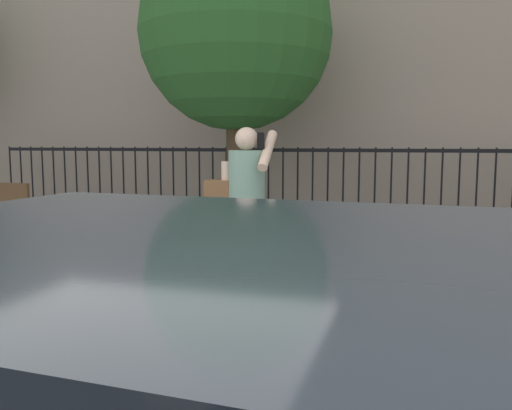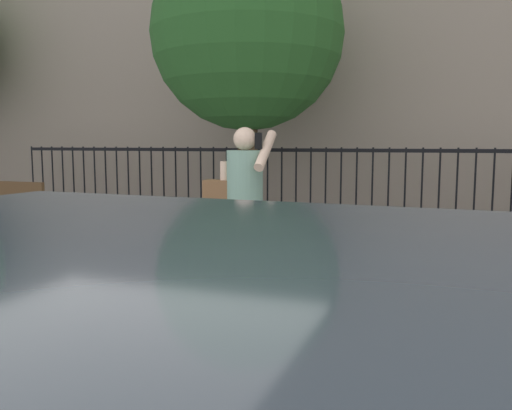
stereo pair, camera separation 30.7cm
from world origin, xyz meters
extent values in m
plane|color=#333338|center=(0.00, 0.00, 0.00)|extent=(60.00, 60.00, 0.00)
cube|color=gray|center=(0.00, 2.20, 0.07)|extent=(28.00, 4.40, 0.15)
cube|color=black|center=(0.00, 5.90, 1.55)|extent=(12.00, 0.04, 0.06)
cylinder|color=black|center=(-6.00, 5.90, 0.80)|extent=(0.03, 0.03, 1.60)
cylinder|color=black|center=(-5.74, 5.90, 0.80)|extent=(0.03, 0.03, 1.60)
cylinder|color=black|center=(-5.49, 5.90, 0.80)|extent=(0.03, 0.03, 1.60)
cylinder|color=black|center=(-5.23, 5.90, 0.80)|extent=(0.03, 0.03, 1.60)
cylinder|color=black|center=(-4.98, 5.90, 0.80)|extent=(0.03, 0.03, 1.60)
cylinder|color=black|center=(-4.72, 5.90, 0.80)|extent=(0.03, 0.03, 1.60)
cylinder|color=black|center=(-4.47, 5.90, 0.80)|extent=(0.03, 0.03, 1.60)
cylinder|color=black|center=(-4.21, 5.90, 0.80)|extent=(0.03, 0.03, 1.60)
cylinder|color=black|center=(-3.96, 5.90, 0.80)|extent=(0.03, 0.03, 1.60)
cylinder|color=black|center=(-3.70, 5.90, 0.80)|extent=(0.03, 0.03, 1.60)
cylinder|color=black|center=(-3.45, 5.90, 0.80)|extent=(0.03, 0.03, 1.60)
cylinder|color=black|center=(-3.19, 5.90, 0.80)|extent=(0.03, 0.03, 1.60)
cylinder|color=black|center=(-2.94, 5.90, 0.80)|extent=(0.03, 0.03, 1.60)
cylinder|color=black|center=(-2.68, 5.90, 0.80)|extent=(0.03, 0.03, 1.60)
cylinder|color=black|center=(-2.43, 5.90, 0.80)|extent=(0.03, 0.03, 1.60)
cylinder|color=black|center=(-2.17, 5.90, 0.80)|extent=(0.03, 0.03, 1.60)
cylinder|color=black|center=(-1.91, 5.90, 0.80)|extent=(0.03, 0.03, 1.60)
cylinder|color=black|center=(-1.66, 5.90, 0.80)|extent=(0.03, 0.03, 1.60)
cylinder|color=black|center=(-1.40, 5.90, 0.80)|extent=(0.03, 0.03, 1.60)
cylinder|color=black|center=(-1.15, 5.90, 0.80)|extent=(0.03, 0.03, 1.60)
cylinder|color=black|center=(-0.89, 5.90, 0.80)|extent=(0.03, 0.03, 1.60)
cylinder|color=black|center=(-0.64, 5.90, 0.80)|extent=(0.03, 0.03, 1.60)
cylinder|color=black|center=(-0.38, 5.90, 0.80)|extent=(0.03, 0.03, 1.60)
cylinder|color=black|center=(-0.13, 5.90, 0.80)|extent=(0.03, 0.03, 1.60)
cylinder|color=black|center=(0.13, 5.90, 0.80)|extent=(0.03, 0.03, 1.60)
cylinder|color=black|center=(0.38, 5.90, 0.80)|extent=(0.03, 0.03, 1.60)
cylinder|color=black|center=(0.64, 5.90, 0.80)|extent=(0.03, 0.03, 1.60)
cylinder|color=black|center=(0.89, 5.90, 0.80)|extent=(0.03, 0.03, 1.60)
cylinder|color=black|center=(1.15, 5.90, 0.80)|extent=(0.03, 0.03, 1.60)
cylinder|color=black|center=(1.40, 5.90, 0.80)|extent=(0.03, 0.03, 1.60)
cylinder|color=black|center=(1.66, 5.90, 0.80)|extent=(0.03, 0.03, 1.60)
cylinder|color=black|center=(1.91, 5.90, 0.80)|extent=(0.03, 0.03, 1.60)
cylinder|color=black|center=(2.17, 5.90, 0.80)|extent=(0.03, 0.03, 1.60)
cylinder|color=black|center=(2.43, 5.90, 0.80)|extent=(0.03, 0.03, 1.60)
cylinder|color=black|center=(2.68, 5.90, 0.80)|extent=(0.03, 0.03, 1.60)
cylinder|color=black|center=(2.94, 5.90, 0.80)|extent=(0.03, 0.03, 1.60)
cylinder|color=black|center=(3.19, 5.90, 0.80)|extent=(0.03, 0.03, 1.60)
cube|color=black|center=(1.28, -1.68, 1.17)|extent=(2.06, 1.67, 0.55)
cylinder|color=beige|center=(0.38, 1.85, 0.53)|extent=(0.15, 0.15, 0.76)
cylinder|color=beige|center=(0.18, 1.84, 0.53)|extent=(0.15, 0.15, 0.76)
cylinder|color=gray|center=(0.28, 1.84, 1.25)|extent=(0.36, 0.36, 0.69)
sphere|color=beige|center=(0.28, 1.84, 1.71)|extent=(0.21, 0.21, 0.21)
cylinder|color=beige|center=(0.48, 1.85, 1.60)|extent=(0.11, 0.49, 0.38)
cylinder|color=beige|center=(0.08, 1.83, 1.23)|extent=(0.09, 0.09, 0.53)
cube|color=black|center=(0.43, 1.79, 1.69)|extent=(0.07, 0.01, 0.15)
cube|color=brown|center=(0.02, 1.83, 1.15)|extent=(0.29, 0.17, 0.34)
cube|color=#333338|center=(-3.58, 3.58, 0.35)|extent=(0.08, 0.41, 0.40)
cylinder|color=#4C3823|center=(-0.86, 4.87, 1.25)|extent=(0.31, 0.31, 2.50)
sphere|color=#2D6628|center=(-0.86, 4.87, 3.30)|extent=(2.89, 2.89, 2.89)
camera|label=1|loc=(1.80, -2.89, 1.67)|focal=37.44mm
camera|label=2|loc=(2.10, -2.79, 1.67)|focal=37.44mm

